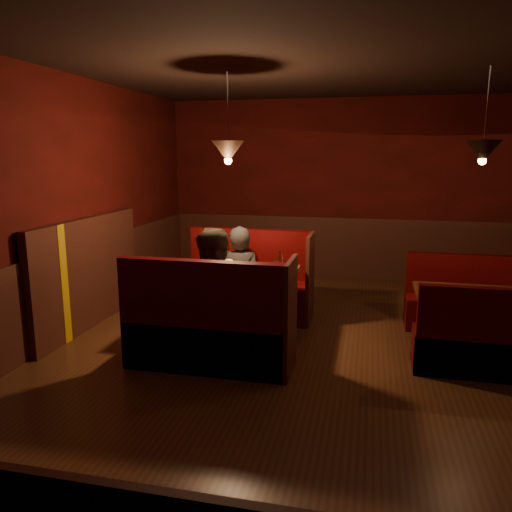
% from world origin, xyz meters
% --- Properties ---
extents(room, '(6.02, 7.02, 2.92)m').
position_xyz_m(room, '(-0.28, 0.05, 1.05)').
color(room, '#51331E').
rests_on(room, ground).
extents(main_table, '(1.45, 0.88, 1.02)m').
position_xyz_m(main_table, '(-1.16, 0.37, 0.60)').
color(main_table, '#522611').
rests_on(main_table, ground).
extents(main_bench_far, '(1.60, 0.57, 1.09)m').
position_xyz_m(main_bench_far, '(-1.14, 1.19, 0.35)').
color(main_bench_far, '#43050A').
rests_on(main_bench_far, ground).
extents(main_bench_near, '(1.60, 0.57, 1.09)m').
position_xyz_m(main_bench_near, '(-1.14, -0.45, 0.35)').
color(main_bench_near, '#43050A').
rests_on(main_bench_near, ground).
extents(second_table, '(1.10, 0.70, 0.62)m').
position_xyz_m(second_table, '(1.35, 0.62, 0.46)').
color(second_table, '#522611').
rests_on(second_table, ground).
extents(second_bench_far, '(1.22, 0.46, 0.87)m').
position_xyz_m(second_bench_far, '(1.38, 1.28, 0.28)').
color(second_bench_far, '#43050A').
rests_on(second_bench_far, ground).
extents(second_bench_near, '(1.22, 0.46, 0.87)m').
position_xyz_m(second_bench_near, '(1.38, -0.04, 0.28)').
color(second_bench_near, '#43050A').
rests_on(second_bench_near, ground).
extents(diner_a, '(0.58, 0.40, 1.53)m').
position_xyz_m(diner_a, '(-1.22, 0.97, 0.77)').
color(diner_a, black).
rests_on(diner_a, ground).
extents(diner_b, '(0.94, 0.81, 1.67)m').
position_xyz_m(diner_b, '(-1.14, -0.18, 0.83)').
color(diner_b, '#393122').
rests_on(diner_b, ground).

